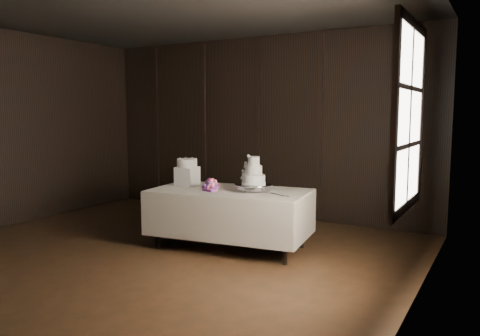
# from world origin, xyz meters

# --- Properties ---
(room) EXTENTS (6.08, 7.08, 3.08)m
(room) POSITION_xyz_m (0.00, 0.00, 1.50)
(room) COLOR black
(room) RESTS_ON ground
(window) EXTENTS (0.06, 1.16, 1.56)m
(window) POSITION_xyz_m (2.97, 0.50, 1.70)
(window) COLOR black
(window) RESTS_ON room
(display_table) EXTENTS (2.11, 1.30, 0.76)m
(display_table) POSITION_xyz_m (0.63, 1.50, 0.42)
(display_table) COLOR beige
(display_table) RESTS_ON ground
(cake_stand) EXTENTS (0.49, 0.49, 0.09)m
(cake_stand) POSITION_xyz_m (0.94, 1.57, 0.81)
(cake_stand) COLOR silver
(cake_stand) RESTS_ON display_table
(wedding_cake) EXTENTS (0.33, 0.29, 0.35)m
(wedding_cake) POSITION_xyz_m (0.91, 1.56, 0.99)
(wedding_cake) COLOR white
(wedding_cake) RESTS_ON cake_stand
(bouquet) EXTENTS (0.38, 0.44, 0.18)m
(bouquet) POSITION_xyz_m (0.42, 1.41, 0.82)
(bouquet) COLOR #B83D71
(bouquet) RESTS_ON display_table
(box_pedestal) EXTENTS (0.28, 0.28, 0.25)m
(box_pedestal) POSITION_xyz_m (-0.07, 1.55, 0.89)
(box_pedestal) COLOR white
(box_pedestal) RESTS_ON display_table
(small_cake) EXTENTS (0.33, 0.33, 0.11)m
(small_cake) POSITION_xyz_m (-0.07, 1.55, 1.06)
(small_cake) COLOR white
(small_cake) RESTS_ON box_pedestal
(cake_knife) EXTENTS (0.34, 0.19, 0.01)m
(cake_knife) POSITION_xyz_m (1.32, 1.46, 0.77)
(cake_knife) COLOR silver
(cake_knife) RESTS_ON display_table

